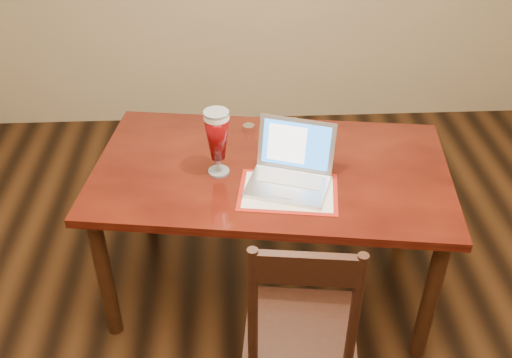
{
  "coord_description": "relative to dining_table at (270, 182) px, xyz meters",
  "views": [
    {
      "loc": [
        -0.2,
        -1.65,
        2.36
      ],
      "look_at": [
        -0.09,
        0.47,
        0.83
      ],
      "focal_mm": 40.0,
      "sensor_mm": 36.0,
      "label": 1
    }
  ],
  "objects": [
    {
      "name": "dining_chair",
      "position": [
        0.08,
        -0.75,
        -0.21
      ],
      "size": [
        0.5,
        0.48,
        1.07
      ],
      "rotation": [
        0.0,
        0.0,
        -0.12
      ],
      "color": "black",
      "rests_on": "ground"
    },
    {
      "name": "dining_table",
      "position": [
        0.0,
        0.0,
        0.0
      ],
      "size": [
        1.82,
        1.19,
        1.13
      ],
      "rotation": [
        0.0,
        0.0,
        -0.14
      ],
      "color": "#53160B",
      "rests_on": "ground"
    },
    {
      "name": "room_shell",
      "position": [
        0.02,
        -0.6,
        1.05
      ],
      "size": [
        4.51,
        5.01,
        2.71
      ],
      "color": "tan",
      "rests_on": "ground"
    }
  ]
}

